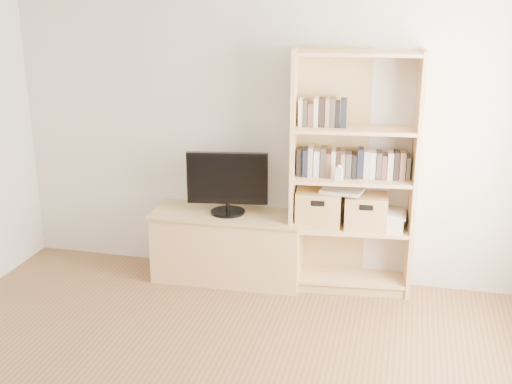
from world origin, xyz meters
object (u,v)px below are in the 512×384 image
(tv_stand, at_px, (228,247))
(baby_monitor, at_px, (339,174))
(basket_right, at_px, (366,211))
(basket_left, at_px, (318,208))
(laptop, at_px, (342,191))
(bookshelf, at_px, (353,175))
(television, at_px, (227,183))

(tv_stand, height_order, baby_monitor, baby_monitor)
(baby_monitor, height_order, basket_right, baby_monitor)
(basket_left, distance_m, laptop, 0.25)
(tv_stand, bearing_deg, basket_right, 1.31)
(tv_stand, relative_size, bookshelf, 0.63)
(basket_left, relative_size, basket_right, 1.08)
(television, height_order, baby_monitor, television)
(basket_right, bearing_deg, laptop, -173.97)
(bookshelf, bearing_deg, basket_left, -178.81)
(bookshelf, height_order, basket_left, bookshelf)
(tv_stand, bearing_deg, baby_monitor, -5.78)
(laptop, bearing_deg, basket_left, -168.74)
(baby_monitor, bearing_deg, laptop, 88.74)
(baby_monitor, height_order, laptop, baby_monitor)
(laptop, bearing_deg, bookshelf, 28.06)
(television, xyz_separation_m, baby_monitor, (0.94, -0.06, 0.16))
(tv_stand, height_order, basket_right, basket_right)
(tv_stand, relative_size, basket_right, 3.76)
(bookshelf, bearing_deg, television, 177.44)
(basket_left, distance_m, basket_right, 0.39)
(tv_stand, xyz_separation_m, basket_right, (1.16, 0.07, 0.41))
(tv_stand, xyz_separation_m, bookshelf, (1.04, 0.06, 0.71))
(bookshelf, bearing_deg, tv_stand, 177.44)
(basket_right, bearing_deg, bookshelf, 179.83)
(tv_stand, bearing_deg, basket_left, 0.02)
(baby_monitor, relative_size, basket_left, 0.29)
(bookshelf, height_order, laptop, bookshelf)
(television, xyz_separation_m, basket_left, (0.77, 0.03, -0.17))
(bookshelf, height_order, television, bookshelf)
(bookshelf, xyz_separation_m, basket_right, (0.12, 0.01, -0.31))
(tv_stand, height_order, television, television)
(baby_monitor, relative_size, basket_right, 0.32)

